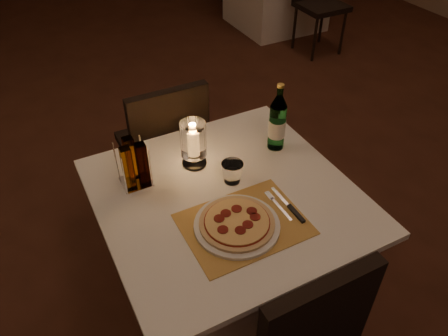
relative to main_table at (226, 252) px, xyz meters
name	(u,v)px	position (x,y,z in m)	size (l,w,h in m)	color
floor	(209,226)	(0.15, 0.51, -0.38)	(8.00, 10.00, 0.02)	#482317
main_table	(226,252)	(0.00, 0.00, 0.00)	(1.00, 1.00, 0.74)	white
chair_far	(165,140)	(0.00, 0.71, 0.18)	(0.42, 0.42, 0.90)	black
placemat	(244,224)	(-0.02, -0.18, 0.37)	(0.45, 0.34, 0.00)	gold
plate	(237,225)	(-0.05, -0.18, 0.38)	(0.32, 0.32, 0.01)	white
pizza	(237,222)	(-0.05, -0.18, 0.39)	(0.28, 0.28, 0.02)	#D8B77F
fork	(276,204)	(0.14, -0.15, 0.37)	(0.02, 0.18, 0.00)	silver
knife	(293,210)	(0.18, -0.21, 0.37)	(0.02, 0.22, 0.01)	black
tumbler	(232,172)	(0.06, 0.06, 0.41)	(0.09, 0.09, 0.09)	white
water_bottle	(277,123)	(0.35, 0.18, 0.49)	(0.08, 0.08, 0.32)	#5EAF6D
hurricane_candle	(193,141)	(-0.03, 0.23, 0.49)	(0.11, 0.11, 0.21)	white
cruet_caddy	(134,165)	(-0.30, 0.23, 0.46)	(0.12, 0.12, 0.21)	white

